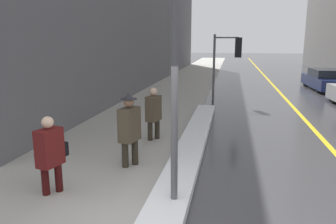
# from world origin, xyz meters

# --- Properties ---
(sidewalk_slab) EXTENTS (4.00, 80.00, 0.01)m
(sidewalk_slab) POSITION_xyz_m (-2.00, 15.00, 0.01)
(sidewalk_slab) COLOR #9E9B93
(sidewalk_slab) RESTS_ON ground
(road_centre_stripe) EXTENTS (0.16, 80.00, 0.00)m
(road_centre_stripe) POSITION_xyz_m (4.00, 15.00, 0.00)
(road_centre_stripe) COLOR gold
(road_centre_stripe) RESTS_ON ground
(snow_bank_curb) EXTENTS (0.73, 10.17, 0.19)m
(snow_bank_curb) POSITION_xyz_m (0.22, 4.56, 0.09)
(snow_bank_curb) COLOR white
(snow_bank_curb) RESTS_ON ground
(lamp_post) EXTENTS (0.28, 0.28, 4.49)m
(lamp_post) POSITION_xyz_m (0.31, 0.88, 2.71)
(lamp_post) COLOR #515156
(lamp_post) RESTS_ON ground
(traffic_light_near) EXTENTS (1.31, 0.33, 3.21)m
(traffic_light_near) POSITION_xyz_m (1.10, 11.33, 2.30)
(traffic_light_near) COLOR #515156
(traffic_light_near) RESTS_ON ground
(pedestrian_with_shoulder_bag) EXTENTS (0.40, 0.73, 1.53)m
(pedestrian_with_shoulder_bag) POSITION_xyz_m (-2.09, 1.01, 0.85)
(pedestrian_with_shoulder_bag) COLOR #340C0C
(pedestrian_with_shoulder_bag) RESTS_ON ground
(pedestrian_in_fedora) EXTENTS (0.43, 0.60, 1.76)m
(pedestrian_in_fedora) POSITION_xyz_m (-1.05, 2.65, 0.96)
(pedestrian_in_fedora) COLOR #2A241B
(pedestrian_in_fedora) RESTS_ON ground
(pedestrian_trailing) EXTENTS (0.41, 0.57, 1.58)m
(pedestrian_trailing) POSITION_xyz_m (-0.99, 4.82, 0.87)
(pedestrian_trailing) COLOR #2A241B
(pedestrian_trailing) RESTS_ON ground
(parked_car_navy) EXTENTS (2.08, 4.63, 1.25)m
(parked_car_navy) POSITION_xyz_m (6.93, 17.01, 0.60)
(parked_car_navy) COLOR navy
(parked_car_navy) RESTS_ON ground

